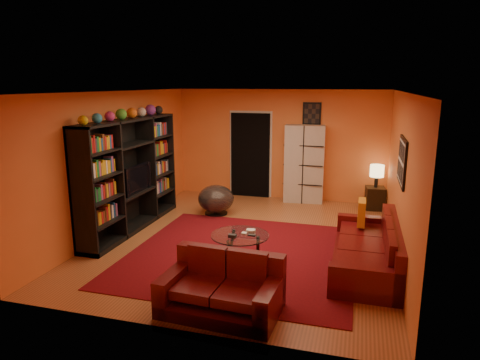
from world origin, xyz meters
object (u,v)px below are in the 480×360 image
(coffee_table, at_px, (240,238))
(storage_cabinet, at_px, (304,164))
(entertainment_unit, at_px, (130,175))
(tv, at_px, (134,178))
(side_table, at_px, (375,198))
(sofa, at_px, (373,250))
(bowl_chair, at_px, (216,199))
(table_lamp, at_px, (377,172))
(loveseat, at_px, (223,288))

(coffee_table, distance_m, storage_cabinet, 3.87)
(entertainment_unit, distance_m, coffee_table, 2.71)
(tv, xyz_separation_m, side_table, (4.47, 2.56, -0.73))
(tv, bearing_deg, sofa, -98.59)
(entertainment_unit, distance_m, bowl_chair, 1.94)
(sofa, xyz_separation_m, bowl_chair, (-3.17, 1.92, 0.05))
(entertainment_unit, bearing_deg, storage_cabinet, 43.94)
(entertainment_unit, height_order, table_lamp, entertainment_unit)
(bowl_chair, height_order, table_lamp, table_lamp)
(bowl_chair, relative_size, side_table, 1.54)
(tv, bearing_deg, coffee_table, -113.73)
(entertainment_unit, relative_size, sofa, 1.25)
(entertainment_unit, bearing_deg, loveseat, -42.76)
(sofa, xyz_separation_m, table_lamp, (0.11, 3.22, 0.57))
(entertainment_unit, xyz_separation_m, sofa, (4.42, -0.62, -0.77))
(sofa, distance_m, storage_cabinet, 3.79)
(entertainment_unit, relative_size, bowl_chair, 3.91)
(coffee_table, xyz_separation_m, side_table, (2.09, 3.61, -0.16))
(tv, distance_m, table_lamp, 5.16)
(entertainment_unit, height_order, coffee_table, entertainment_unit)
(entertainment_unit, height_order, loveseat, entertainment_unit)
(storage_cabinet, bearing_deg, loveseat, -98.87)
(loveseat, relative_size, bowl_chair, 1.91)
(side_table, xyz_separation_m, table_lamp, (0.00, 0.00, 0.60))
(storage_cabinet, height_order, side_table, storage_cabinet)
(tv, relative_size, side_table, 1.83)
(entertainment_unit, distance_m, sofa, 4.53)
(bowl_chair, height_order, side_table, bowl_chair)
(loveseat, bearing_deg, bowl_chair, 23.59)
(bowl_chair, distance_m, side_table, 3.53)
(side_table, bearing_deg, coffee_table, -120.08)
(entertainment_unit, xyz_separation_m, table_lamp, (4.53, 2.60, -0.20))
(table_lamp, bearing_deg, tv, -150.21)
(sofa, distance_m, coffee_table, 2.03)
(storage_cabinet, relative_size, bowl_chair, 2.35)
(entertainment_unit, height_order, tv, entertainment_unit)
(tv, xyz_separation_m, sofa, (4.37, -0.66, -0.70))
(table_lamp, bearing_deg, side_table, 0.00)
(side_table, distance_m, table_lamp, 0.60)
(tv, height_order, loveseat, tv)
(tv, xyz_separation_m, storage_cabinet, (2.86, 2.77, -0.08))
(entertainment_unit, xyz_separation_m, storage_cabinet, (2.91, 2.80, -0.15))
(sofa, distance_m, table_lamp, 3.27)
(table_lamp, bearing_deg, storage_cabinet, 172.84)
(entertainment_unit, height_order, bowl_chair, entertainment_unit)
(coffee_table, distance_m, side_table, 4.18)
(sofa, xyz_separation_m, coffee_table, (-1.98, -0.39, 0.13))
(entertainment_unit, relative_size, coffee_table, 3.33)
(table_lamp, bearing_deg, coffee_table, -120.08)
(sofa, distance_m, bowl_chair, 3.70)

